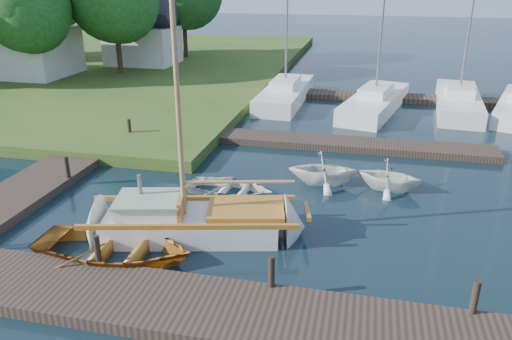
% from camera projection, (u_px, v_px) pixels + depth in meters
% --- Properties ---
extents(ground, '(160.00, 160.00, 0.00)m').
position_uv_depth(ground, '(256.00, 203.00, 16.82)').
color(ground, black).
rests_on(ground, ground).
extents(near_dock, '(18.00, 2.20, 0.30)m').
position_uv_depth(near_dock, '(198.00, 308.00, 11.33)').
color(near_dock, black).
rests_on(near_dock, ground).
extents(left_dock, '(2.20, 18.00, 0.30)m').
position_uv_depth(left_dock, '(75.00, 160.00, 20.21)').
color(left_dock, black).
rests_on(left_dock, ground).
extents(far_dock, '(14.00, 1.60, 0.30)m').
position_uv_depth(far_dock, '(332.00, 143.00, 22.25)').
color(far_dock, black).
rests_on(far_dock, ground).
extents(pontoon, '(30.00, 1.60, 0.30)m').
position_uv_depth(pontoon, '(482.00, 102.00, 29.22)').
color(pontoon, black).
rests_on(pontoon, ground).
extents(mooring_post_1, '(0.16, 0.16, 0.80)m').
position_uv_depth(mooring_post_1, '(97.00, 250.00, 12.64)').
color(mooring_post_1, black).
rests_on(mooring_post_1, near_dock).
extents(mooring_post_2, '(0.16, 0.16, 0.80)m').
position_uv_depth(mooring_post_2, '(271.00, 272.00, 11.72)').
color(mooring_post_2, black).
rests_on(mooring_post_2, near_dock).
extents(mooring_post_3, '(0.16, 0.16, 0.80)m').
position_uv_depth(mooring_post_3, '(475.00, 297.00, 10.80)').
color(mooring_post_3, black).
rests_on(mooring_post_3, near_dock).
extents(mooring_post_4, '(0.16, 0.16, 0.80)m').
position_uv_depth(mooring_post_4, '(67.00, 167.00, 17.99)').
color(mooring_post_4, black).
rests_on(mooring_post_4, left_dock).
extents(mooring_post_5, '(0.16, 0.16, 0.80)m').
position_uv_depth(mooring_post_5, '(129.00, 128.00, 22.52)').
color(mooring_post_5, black).
rests_on(mooring_post_5, left_dock).
extents(sailboat, '(7.41, 3.53, 9.83)m').
position_uv_depth(sailboat, '(197.00, 224.00, 14.71)').
color(sailboat, silver).
rests_on(sailboat, ground).
extents(dinghy, '(4.38, 3.15, 0.90)m').
position_uv_depth(dinghy, '(113.00, 244.00, 13.41)').
color(dinghy, '#8E4810').
rests_on(dinghy, ground).
extents(tender_a, '(3.30, 2.51, 0.64)m').
position_uv_depth(tender_a, '(230.00, 186.00, 17.36)').
color(tender_a, silver).
rests_on(tender_a, ground).
extents(tender_b, '(2.77, 2.47, 1.34)m').
position_uv_depth(tender_b, '(324.00, 167.00, 18.12)').
color(tender_b, silver).
rests_on(tender_b, ground).
extents(tender_d, '(2.72, 2.46, 1.24)m').
position_uv_depth(tender_d, '(390.00, 173.00, 17.65)').
color(tender_d, silver).
rests_on(tender_d, ground).
extents(marina_boat_0, '(2.45, 8.24, 11.69)m').
position_uv_depth(marina_boat_0, '(285.00, 92.00, 29.74)').
color(marina_boat_0, silver).
rests_on(marina_boat_0, ground).
extents(marina_boat_2, '(4.02, 8.44, 12.56)m').
position_uv_depth(marina_boat_2, '(375.00, 100.00, 27.79)').
color(marina_boat_2, silver).
rests_on(marina_boat_2, ground).
extents(marina_boat_3, '(2.93, 8.36, 12.86)m').
position_uv_depth(marina_boat_3, '(458.00, 100.00, 27.98)').
color(marina_boat_3, silver).
rests_on(marina_boat_3, ground).
extents(house_a, '(6.30, 5.00, 6.29)m').
position_uv_depth(house_a, '(24.00, 39.00, 34.31)').
color(house_a, beige).
rests_on(house_a, shore).
extents(house_c, '(5.25, 4.00, 5.28)m').
position_uv_depth(house_c, '(142.00, 37.00, 38.66)').
color(house_c, beige).
rests_on(house_c, shore).
extents(tree_2, '(5.83, 5.75, 7.82)m').
position_uv_depth(tree_2, '(26.00, 6.00, 31.29)').
color(tree_2, '#332114').
rests_on(tree_2, shore).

